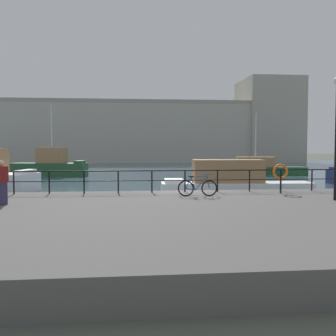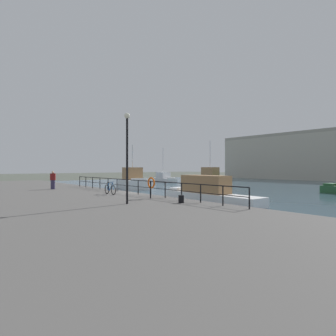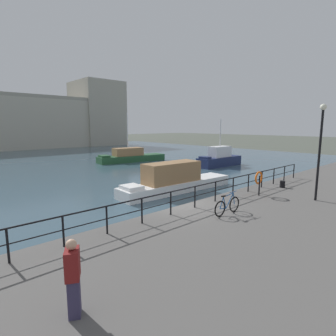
# 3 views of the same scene
# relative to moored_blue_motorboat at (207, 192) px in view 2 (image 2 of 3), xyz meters

# --- Properties ---
(ground_plane) EXTENTS (240.00, 240.00, 0.00)m
(ground_plane) POSITION_rel_moored_blue_motorboat_xyz_m (-3.83, -4.60, -0.84)
(ground_plane) COLOR #4C5147
(water_basin) EXTENTS (80.00, 60.00, 0.01)m
(water_basin) POSITION_rel_moored_blue_motorboat_xyz_m (-3.83, 25.60, -0.84)
(water_basin) COLOR #385160
(water_basin) RESTS_ON ground_plane
(quay_promenade) EXTENTS (56.00, 13.00, 0.80)m
(quay_promenade) POSITION_rel_moored_blue_motorboat_xyz_m (-3.83, -11.10, -0.44)
(quay_promenade) COLOR #565451
(quay_promenade) RESTS_ON ground_plane
(moored_blue_motorboat) EXTENTS (9.53, 2.29, 2.17)m
(moored_blue_motorboat) POSITION_rel_moored_blue_motorboat_xyz_m (0.00, 0.00, 0.00)
(moored_blue_motorboat) COLOR white
(moored_blue_motorboat) RESTS_ON water_basin
(moored_green_narrowboat) EXTENTS (7.60, 3.20, 7.07)m
(moored_green_narrowboat) POSITION_rel_moored_blue_motorboat_xyz_m (-14.19, 16.28, 0.19)
(moored_green_narrowboat) COLOR #23512D
(moored_green_narrowboat) RESTS_ON water_basin
(moored_small_launch) EXTENTS (5.67, 3.91, 5.87)m
(moored_small_launch) POSITION_rel_moored_blue_motorboat_xyz_m (-15.30, 2.63, 0.17)
(moored_small_launch) COLOR white
(moored_small_launch) RESTS_ON water_basin
(moored_red_daysailer) EXTENTS (7.21, 3.58, 6.65)m
(moored_red_daysailer) POSITION_rel_moored_blue_motorboat_xyz_m (-26.00, 16.50, -0.07)
(moored_red_daysailer) COLOR white
(moored_red_daysailer) RESTS_ON water_basin
(quay_railing) EXTENTS (20.96, 0.07, 1.08)m
(quay_railing) POSITION_rel_moored_blue_motorboat_xyz_m (-2.95, -5.35, 0.69)
(quay_railing) COLOR black
(quay_railing) RESTS_ON quay_promenade
(parked_bicycle) EXTENTS (1.77, 0.11, 0.98)m
(parked_bicycle) POSITION_rel_moored_blue_motorboat_xyz_m (-3.44, -7.02, 0.35)
(parked_bicycle) COLOR black
(parked_bicycle) RESTS_ON quay_promenade
(mooring_bollard) EXTENTS (0.32, 0.32, 0.44)m
(mooring_bollard) POSITION_rel_moored_blue_motorboat_xyz_m (3.64, -6.27, 0.18)
(mooring_bollard) COLOR black
(mooring_bollard) RESTS_ON quay_promenade
(life_ring_stand) EXTENTS (0.75, 0.16, 1.40)m
(life_ring_stand) POSITION_rel_moored_blue_motorboat_xyz_m (0.68, -6.22, 0.93)
(life_ring_stand) COLOR black
(life_ring_stand) RESTS_ON quay_promenade
(quay_lamp_post) EXTENTS (0.32, 0.32, 5.06)m
(quay_lamp_post) POSITION_rel_moored_blue_motorboat_xyz_m (1.99, -8.84, 3.15)
(quay_lamp_post) COLOR black
(quay_lamp_post) RESTS_ON quay_promenade
(standing_person) EXTENTS (0.46, 0.52, 1.69)m
(standing_person) POSITION_rel_moored_blue_motorboat_xyz_m (-11.30, -8.76, 0.82)
(standing_person) COLOR #332D4C
(standing_person) RESTS_ON quay_promenade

